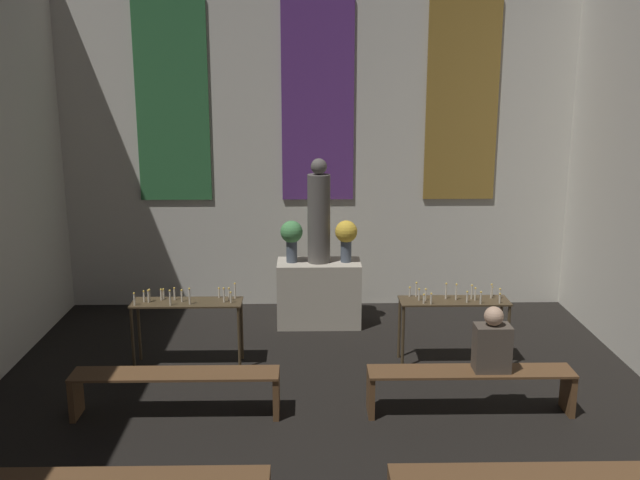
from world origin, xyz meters
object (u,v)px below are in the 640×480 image
altar (319,293)px  candle_rack_left (187,310)px  statue (319,215)px  pew_back_right (470,382)px  flower_vase_right (346,235)px  candle_rack_right (454,309)px  pew_back_left (176,384)px  flower_vase_left (292,236)px  person_seated (492,343)px

altar → candle_rack_left: bearing=-138.8°
statue → candle_rack_left: bearing=-138.8°
statue → pew_back_right: 3.31m
flower_vase_right → candle_rack_right: (1.21, -1.39, -0.58)m
flower_vase_right → candle_rack_right: flower_vase_right is taller
statue → pew_back_left: statue is taller
flower_vase_left → person_seated: 3.44m
altar → candle_rack_right: (1.58, -1.39, 0.24)m
flower_vase_left → pew_back_right: 3.41m
flower_vase_left → candle_rack_right: 2.47m
flower_vase_right → altar: bearing=-180.0°
pew_back_left → person_seated: (3.21, 0.00, 0.42)m
altar → person_seated: bearing=-57.7°
flower_vase_left → pew_back_left: bearing=-112.8°
flower_vase_right → candle_rack_left: (-1.96, -1.39, -0.58)m
candle_rack_left → candle_rack_right: bearing=-0.0°
altar → pew_back_left: bearing=-119.1°
altar → flower_vase_right: 0.90m
flower_vase_left → candle_rack_left: bearing=-131.2°
altar → flower_vase_left: size_ratio=1.98×
flower_vase_left → person_seated: size_ratio=0.85×
flower_vase_left → flower_vase_right: (0.74, 0.00, 0.00)m
candle_rack_left → person_seated: bearing=-21.7°
altar → person_seated: person_seated is taller
flower_vase_left → candle_rack_right: flower_vase_left is taller
altar → candle_rack_left: candle_rack_left is taller
flower_vase_right → candle_rack_right: bearing=-48.8°
statue → pew_back_right: statue is taller
pew_back_left → person_seated: person_seated is taller
flower_vase_right → pew_back_left: bearing=-124.8°
flower_vase_right → person_seated: (1.33, -2.69, -0.51)m
altar → pew_back_right: (1.50, -2.69, -0.10)m
person_seated → flower_vase_right: bearing=116.3°
altar → pew_back_left: altar is taller
statue → candle_rack_left: size_ratio=1.09×
candle_rack_right → statue: bearing=138.8°
statue → candle_rack_left: 2.28m
statue → pew_back_right: (1.50, -2.69, -1.21)m
pew_back_right → candle_rack_right: bearing=86.4°
candle_rack_left → flower_vase_left: bearing=48.8°
flower_vase_right → pew_back_right: size_ratio=0.27×
candle_rack_left → candle_rack_right: (3.17, -0.00, -0.00)m
flower_vase_right → person_seated: flower_vase_right is taller
altar → statue: (0.00, 0.00, 1.11)m
candle_rack_right → pew_back_left: candle_rack_right is taller
altar → flower_vase_right: flower_vase_right is taller
flower_vase_left → candle_rack_right: bearing=-35.4°
flower_vase_left → candle_rack_left: (-1.21, -1.39, -0.58)m
candle_rack_right → candle_rack_left: bearing=180.0°
flower_vase_left → flower_vase_right: 0.74m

